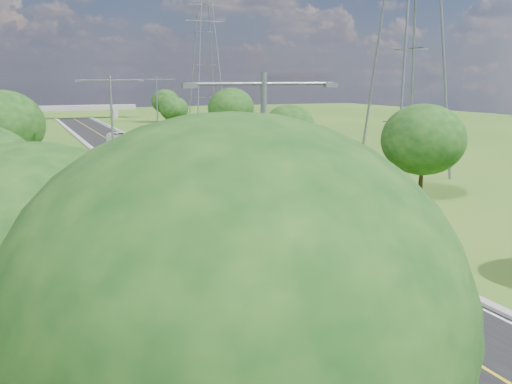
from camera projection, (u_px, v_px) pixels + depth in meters
ground at (145, 162)px, 67.37m from camera, size 260.00×260.00×0.00m
road at (135, 156)px, 72.77m from camera, size 8.00×150.00×0.06m
curb_left at (101, 157)px, 71.11m from camera, size 0.50×150.00×0.22m
curb_right at (167, 153)px, 74.40m from camera, size 0.50×150.00×0.22m
speed_limit_sign at (260, 174)px, 49.23m from camera, size 0.55×0.09×2.40m
overpass at (73, 109)px, 138.98m from camera, size 30.00×3.00×3.20m
streetlight_near_left at (263, 186)px, 20.64m from camera, size 5.90×0.25×10.00m
streetlight_mid_left at (112, 122)px, 50.37m from camera, size 5.90×0.25×10.00m
streetlight_far_right at (157, 104)px, 84.74m from camera, size 5.90×0.25×10.00m
power_tower_near at (410, 34)px, 55.11m from camera, size 9.00×6.40×28.00m
power_tower_far at (206, 58)px, 124.23m from camera, size 9.00×6.40×28.00m
tree_la at (33, 265)px, 14.07m from camera, size 7.14×7.14×8.30m
tree_lc at (2, 125)px, 51.47m from camera, size 7.56×7.56×8.79m
tree_le at (8, 111)px, 95.15m from camera, size 5.88×5.88×6.84m
tree_lf at (234, 312)px, 9.71m from camera, size 7.98×7.98×9.28m
tree_rb at (423, 140)px, 45.56m from camera, size 6.72×6.72×7.82m
tree_rc at (289, 127)px, 65.11m from camera, size 5.88×5.88×6.84m
tree_rd at (231, 108)px, 87.33m from camera, size 7.14×7.14×8.30m
tree_re at (174, 109)px, 108.23m from camera, size 5.46×5.46×6.35m
tree_rf at (166, 101)px, 127.48m from camera, size 6.30×6.30×7.33m
bus_outbound at (170, 146)px, 68.63m from camera, size 4.62×12.37×3.37m
bus_inbound at (125, 144)px, 73.72m from camera, size 3.56×9.65×2.63m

